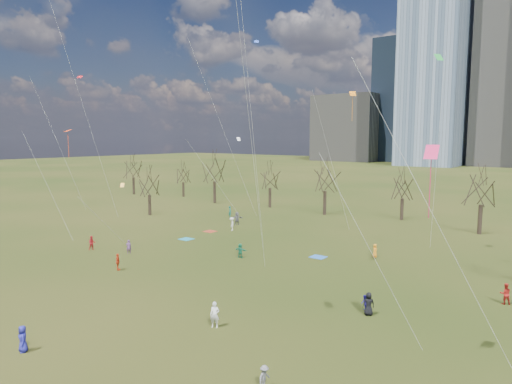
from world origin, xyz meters
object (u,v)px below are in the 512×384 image
Objects in this scene: person_2 at (92,243)px; person_0 at (23,339)px; blanket_navy at (318,257)px; person_1 at (215,315)px; blanket_crimson at (210,231)px; blanket_teal at (186,239)px; person_4 at (118,262)px.

person_0 is at bearing -106.40° from person_2.
person_1 reaches higher than blanket_navy.
person_1 is (22.18, -23.13, 0.87)m from blanket_crimson.
person_1 reaches higher than person_2.
blanket_teal is 0.90× the size of person_1.
person_1 is 1.08× the size of person_4.
person_2 is 9.68m from person_4.
blanket_teal is at bearing -32.69° from person_4.
person_4 reaches higher than person_2.
blanket_navy is at bearing -8.55° from blanket_crimson.
person_4 is at bearing -128.89° from blanket_navy.
person_4 is (5.56, -18.94, 0.81)m from blanket_crimson.
blanket_navy is 0.98× the size of person_0.
person_1 is 1.08× the size of person_2.
blanket_crimson is 0.90× the size of person_1.
blanket_teal is at bearing 2.15° from person_2.
person_4 is at bearing -73.64° from blanket_crimson.
blanket_teal is 31.09m from person_0.
person_2 is at bearing -149.54° from blanket_navy.
blanket_teal is 0.97× the size of person_4.
blanket_teal is at bearing 136.13° from person_0.
person_0 is (-3.15, -30.01, 0.80)m from blanket_navy.
blanket_crimson is at bearing 99.35° from blanket_teal.
blanket_navy is at bearing 71.11° from person_1.
blanket_navy is 0.97× the size of person_4.
person_0 is 11.79m from person_1.
blanket_crimson is 19.76m from person_4.
blanket_navy is (17.71, 2.55, 0.00)m from blanket_teal.
blanket_teal is at bearing 111.21° from person_1.
person_0 is 0.99× the size of person_4.
blanket_teal and blanket_navy have the same top height.
person_4 is at bearing 143.67° from person_0.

